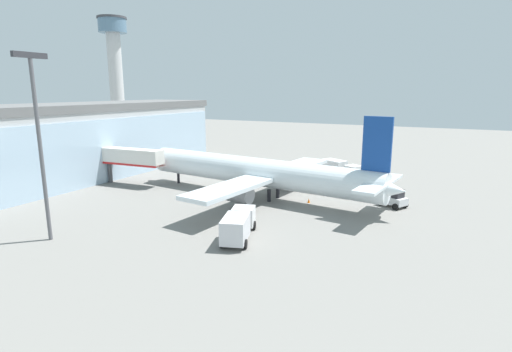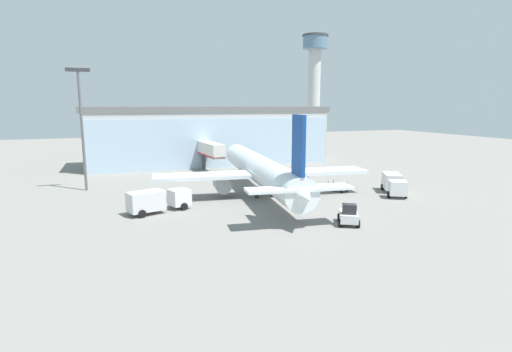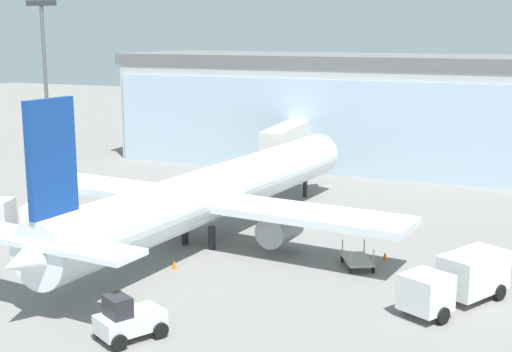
% 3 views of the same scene
% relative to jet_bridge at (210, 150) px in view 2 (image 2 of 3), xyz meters
% --- Properties ---
extents(ground, '(240.00, 240.00, 0.00)m').
position_rel_jet_bridge_xyz_m(ground, '(2.63, -24.52, -4.15)').
color(ground, gray).
extents(terminal_building, '(50.34, 14.14, 12.07)m').
position_rel_jet_bridge_xyz_m(terminal_building, '(2.63, 11.10, 1.89)').
color(terminal_building, '#B3B3B3').
rests_on(terminal_building, ground).
extents(jet_bridge, '(2.95, 11.18, 5.53)m').
position_rel_jet_bridge_xyz_m(jet_bridge, '(0.00, 0.00, 0.00)').
color(jet_bridge, silver).
rests_on(jet_bridge, ground).
extents(control_tower, '(8.73, 8.73, 35.84)m').
position_rel_jet_bridge_xyz_m(control_tower, '(49.97, 52.61, 18.09)').
color(control_tower, silver).
rests_on(control_tower, ground).
extents(apron_light_mast, '(3.20, 0.40, 17.43)m').
position_rel_jet_bridge_xyz_m(apron_light_mast, '(-21.01, -9.79, 6.28)').
color(apron_light_mast, '#59595E').
rests_on(apron_light_mast, ground).
extents(airplane, '(29.64, 38.62, 11.38)m').
position_rel_jet_bridge_xyz_m(airplane, '(2.10, -21.06, -0.74)').
color(airplane, white).
rests_on(airplane, ground).
extents(catering_truck, '(7.62, 4.36, 2.65)m').
position_rel_jet_bridge_xyz_m(catering_truck, '(-12.67, -25.95, -2.68)').
color(catering_truck, silver).
rests_on(catering_truck, ground).
extents(fuel_truck, '(5.40, 7.47, 2.65)m').
position_rel_jet_bridge_xyz_m(fuel_truck, '(19.75, -27.21, -2.68)').
color(fuel_truck, silver).
rests_on(fuel_truck, ground).
extents(baggage_cart, '(2.74, 3.22, 1.50)m').
position_rel_jet_bridge_xyz_m(baggage_cart, '(13.13, -23.23, -3.65)').
color(baggage_cart, '#9E998C').
rests_on(baggage_cart, ground).
extents(pushback_tug, '(3.36, 3.70, 2.30)m').
position_rel_jet_bridge_xyz_m(pushback_tug, '(5.46, -37.81, -3.18)').
color(pushback_tug, silver).
rests_on(pushback_tug, ground).
extents(safety_cone_nose, '(0.36, 0.36, 0.55)m').
position_rel_jet_bridge_xyz_m(safety_cone_nose, '(2.52, -27.82, -3.87)').
color(safety_cone_nose, orange).
rests_on(safety_cone_nose, ground).
extents(safety_cone_wingtip, '(0.36, 0.36, 0.55)m').
position_rel_jet_bridge_xyz_m(safety_cone_wingtip, '(14.44, -21.10, -3.87)').
color(safety_cone_wingtip, orange).
rests_on(safety_cone_wingtip, ground).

